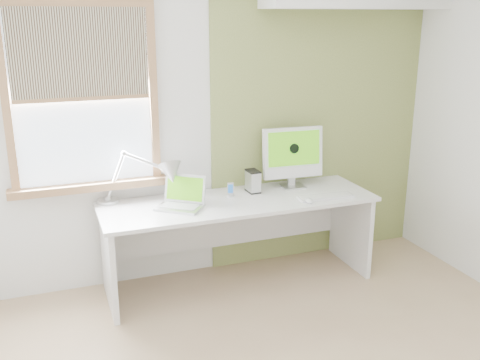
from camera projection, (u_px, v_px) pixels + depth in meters
name	position (u px, v px, depth m)	size (l,w,h in m)	color
room	(308.00, 179.00, 2.92)	(4.04, 3.54, 2.64)	tan
accent_wall	(319.00, 115.00, 4.81)	(2.00, 0.02, 2.60)	olive
window	(83.00, 99.00, 4.05)	(1.20, 0.14, 1.42)	#946740
desk	(236.00, 220.00, 4.47)	(2.20, 0.70, 0.73)	silver
desk_lamp	(159.00, 176.00, 4.22)	(0.69, 0.44, 0.42)	silver
laptop	(182.00, 199.00, 4.19)	(0.43, 0.41, 0.23)	silver
phone_dock	(230.00, 193.00, 4.43)	(0.07, 0.07, 0.12)	silver
external_drive	(253.00, 181.00, 4.53)	(0.10, 0.15, 0.19)	silver
imac	(293.00, 154.00, 4.62)	(0.53, 0.18, 0.51)	silver
keyboard	(325.00, 197.00, 4.40)	(0.47, 0.16, 0.02)	white
mouse	(309.00, 201.00, 4.29)	(0.06, 0.11, 0.03)	white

